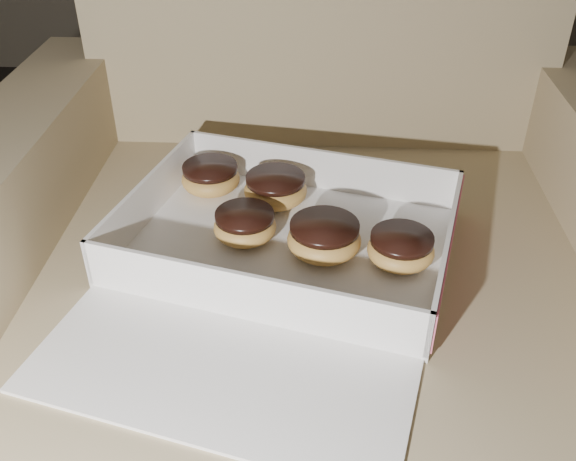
% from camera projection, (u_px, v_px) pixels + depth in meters
% --- Properties ---
extents(armchair, '(0.96, 0.81, 1.01)m').
position_uv_depth(armchair, '(313.00, 289.00, 1.01)').
color(armchair, tan).
rests_on(armchair, floor).
extents(bakery_box, '(0.53, 0.58, 0.07)m').
position_uv_depth(bakery_box, '(280.00, 258.00, 0.83)').
color(bakery_box, white).
rests_on(bakery_box, armchair).
extents(donut_a, '(0.10, 0.10, 0.05)m').
position_uv_depth(donut_a, '(324.00, 238.00, 0.84)').
color(donut_a, '#EAB851').
rests_on(donut_a, bakery_box).
extents(donut_b, '(0.09, 0.09, 0.05)m').
position_uv_depth(donut_b, '(276.00, 189.00, 0.94)').
color(donut_b, '#EAB851').
rests_on(donut_b, bakery_box).
extents(donut_c, '(0.09, 0.09, 0.04)m').
position_uv_depth(donut_c, '(245.00, 225.00, 0.87)').
color(donut_c, '#EAB851').
rests_on(donut_c, bakery_box).
extents(donut_d, '(0.09, 0.09, 0.04)m').
position_uv_depth(donut_d, '(211.00, 177.00, 0.97)').
color(donut_d, '#EAB851').
rests_on(donut_d, bakery_box).
extents(donut_e, '(0.09, 0.09, 0.04)m').
position_uv_depth(donut_e, '(401.00, 249.00, 0.82)').
color(donut_e, '#EAB851').
rests_on(donut_e, bakery_box).
extents(crumb_a, '(0.01, 0.01, 0.00)m').
position_uv_depth(crumb_a, '(272.00, 306.00, 0.76)').
color(crumb_a, black).
rests_on(crumb_a, bakery_box).
extents(crumb_b, '(0.01, 0.01, 0.00)m').
position_uv_depth(crumb_b, '(271.00, 307.00, 0.76)').
color(crumb_b, black).
rests_on(crumb_b, bakery_box).
extents(crumb_c, '(0.01, 0.01, 0.00)m').
position_uv_depth(crumb_c, '(206.00, 293.00, 0.78)').
color(crumb_c, black).
rests_on(crumb_c, bakery_box).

